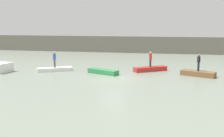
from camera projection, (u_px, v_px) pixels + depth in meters
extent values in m
plane|color=gray|center=(113.00, 78.00, 26.36)|extent=(120.00, 120.00, 0.00)
cube|color=#666056|center=(137.00, 45.00, 47.98)|extent=(80.00, 1.20, 2.91)
cube|color=white|center=(55.00, 69.00, 30.26)|extent=(3.82, 2.68, 0.40)
cube|color=#2D7F47|center=(103.00, 72.00, 28.62)|extent=(3.55, 2.28, 0.49)
cube|color=red|center=(150.00, 69.00, 30.21)|extent=(3.74, 2.91, 0.50)
cube|color=brown|center=(198.00, 74.00, 27.46)|extent=(3.54, 2.37, 0.53)
cylinder|color=#4C4C56|center=(55.00, 63.00, 30.14)|extent=(0.22, 0.22, 0.93)
cylinder|color=blue|center=(54.00, 57.00, 30.01)|extent=(0.32, 0.32, 0.63)
sphere|color=tan|center=(54.00, 53.00, 29.94)|extent=(0.23, 0.23, 0.23)
cylinder|color=#38332D|center=(150.00, 63.00, 30.10)|extent=(0.22, 0.22, 0.81)
cylinder|color=red|center=(150.00, 57.00, 29.97)|extent=(0.32, 0.32, 0.68)
sphere|color=beige|center=(151.00, 52.00, 29.89)|extent=(0.22, 0.22, 0.22)
cylinder|color=#232838|center=(198.00, 67.00, 27.34)|extent=(0.22, 0.22, 0.91)
cylinder|color=black|center=(199.00, 59.00, 27.21)|extent=(0.32, 0.32, 0.59)
sphere|color=#936B4C|center=(199.00, 55.00, 27.14)|extent=(0.24, 0.24, 0.24)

